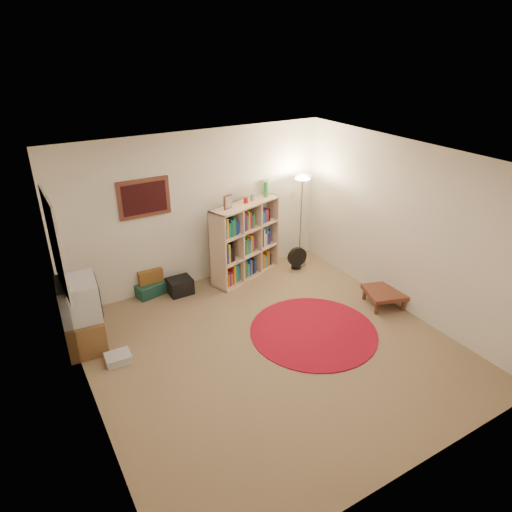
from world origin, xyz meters
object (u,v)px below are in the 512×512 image
at_px(side_table, 384,293).
at_px(floor_fan, 297,258).
at_px(floor_lamp, 302,191).
at_px(suitcase, 153,286).
at_px(bookshelf, 244,242).
at_px(tv_stand, 82,316).

bearing_deg(side_table, floor_fan, 104.84).
bearing_deg(floor_lamp, floor_fan, -137.15).
height_order(floor_fan, suitcase, floor_fan).
relative_size(floor_fan, side_table, 0.59).
bearing_deg(side_table, bookshelf, 125.78).
relative_size(tv_stand, suitcase, 1.42).
distance_m(floor_fan, suitcase, 2.53).
distance_m(bookshelf, tv_stand, 2.87).
bearing_deg(bookshelf, floor_lamp, -23.64).
height_order(bookshelf, side_table, bookshelf).
xyz_separation_m(tv_stand, side_table, (4.16, -1.25, -0.27)).
relative_size(suitcase, side_table, 1.01).
relative_size(floor_lamp, tv_stand, 1.67).
distance_m(suitcase, side_table, 3.66).
distance_m(bookshelf, side_table, 2.40).
bearing_deg(floor_fan, side_table, -70.06).
bearing_deg(floor_fan, bookshelf, 171.23).
relative_size(floor_lamp, side_table, 2.40).
xyz_separation_m(bookshelf, floor_lamp, (1.07, -0.10, 0.74)).
bearing_deg(side_table, floor_lamp, 99.63).
distance_m(floor_lamp, floor_fan, 1.19).
bearing_deg(tv_stand, suitcase, 43.02).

